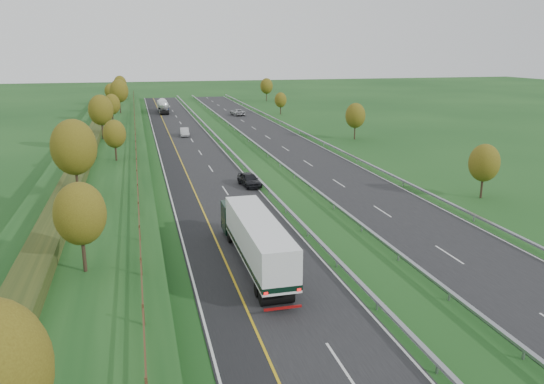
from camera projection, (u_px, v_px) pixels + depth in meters
The scene contains 19 objects.
ground at pixel (247, 156), 81.56m from camera, with size 400.00×400.00×0.00m, color #174117.
near_carriageway at pixel (192, 152), 84.31m from camera, with size 10.50×200.00×0.04m, color black.
far_carriageway at pixel (291, 147), 88.27m from camera, with size 10.50×200.00×0.04m, color black.
hard_shoulder at pixel (168, 153), 83.41m from camera, with size 3.00×200.00×0.04m, color black.
lane_markings at pixel (231, 150), 85.73m from camera, with size 26.75×200.00×0.01m.
embankment_left at pixel (106, 150), 80.94m from camera, with size 12.00×200.00×2.00m, color #174117.
hedge_left at pixel (91, 140), 80.06m from camera, with size 2.20×180.00×1.10m, color #233214.
fence_left at pixel (135, 138), 81.18m from camera, with size 0.12×189.06×1.20m.
median_barrier_near at pixel (227, 147), 85.53m from camera, with size 0.32×200.00×0.71m.
median_barrier_far at pixel (258, 145), 86.75m from camera, with size 0.32×200.00×0.71m.
outer_barrier_far at pixel (324, 142), 89.51m from camera, with size 0.32×200.00×0.71m.
trees_left at pixel (104, 117), 76.47m from camera, with size 6.64×164.30×7.66m.
trees_far at pixel (311, 103), 117.67m from camera, with size 8.45×118.60×7.12m.
box_lorry at pixel (255, 238), 39.23m from camera, with size 2.58×16.28×4.06m.
road_tanker at pixel (163, 106), 135.64m from camera, with size 2.40×11.22×3.46m.
car_dark_near at pixel (249, 179), 63.06m from camera, with size 1.88×4.67×1.59m, color black.
car_silver_mid at pixel (184, 132), 99.52m from camera, with size 1.59×4.56×1.50m, color #B4B5B9.
car_small_far at pixel (164, 108), 140.79m from camera, with size 2.04×5.03×1.46m, color #121A38.
car_oncoming at pixel (237, 112), 130.61m from camera, with size 2.57×5.58×1.55m, color #AAABAF.
Camera 1 is at (-8.20, -23.64, 15.85)m, focal length 35.00 mm.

